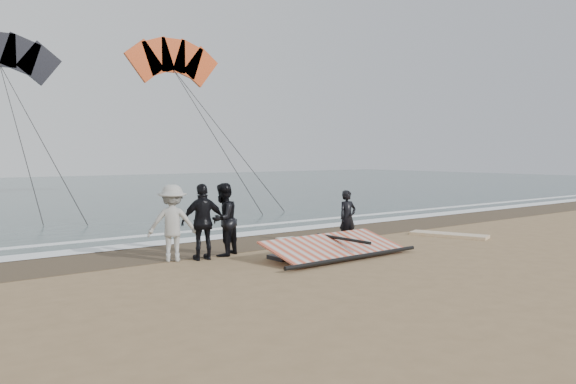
% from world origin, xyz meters
% --- Properties ---
extents(ground, '(120.00, 120.00, 0.00)m').
position_xyz_m(ground, '(0.00, 0.00, 0.00)').
color(ground, '#8C704C').
rests_on(ground, ground).
extents(sea, '(120.00, 54.00, 0.02)m').
position_xyz_m(sea, '(0.00, 33.00, 0.01)').
color(sea, '#233838').
rests_on(sea, ground).
extents(wet_sand, '(120.00, 2.80, 0.01)m').
position_xyz_m(wet_sand, '(0.00, 4.50, 0.01)').
color(wet_sand, '#4C3D2B').
rests_on(wet_sand, ground).
extents(foam_near, '(120.00, 0.90, 0.01)m').
position_xyz_m(foam_near, '(0.00, 5.90, 0.03)').
color(foam_near, white).
rests_on(foam_near, sea).
extents(foam_far, '(120.00, 0.45, 0.01)m').
position_xyz_m(foam_far, '(0.00, 7.60, 0.03)').
color(foam_far, white).
rests_on(foam_far, sea).
extents(man_main, '(0.62, 0.43, 1.61)m').
position_xyz_m(man_main, '(0.62, 2.35, 0.81)').
color(man_main, black).
rests_on(man_main, ground).
extents(board_white, '(1.52, 2.53, 0.10)m').
position_xyz_m(board_white, '(4.41, 1.57, 0.05)').
color(board_white, white).
rests_on(board_white, ground).
extents(board_cream, '(0.85, 2.42, 0.10)m').
position_xyz_m(board_cream, '(-0.45, 3.02, 0.05)').
color(board_cream, silver).
rests_on(board_cream, ground).
extents(trio_cluster, '(2.70, 1.27, 1.94)m').
position_xyz_m(trio_cluster, '(-3.98, 3.03, 0.96)').
color(trio_cluster, black).
rests_on(trio_cluster, ground).
extents(sail_rig, '(4.52, 1.95, 0.51)m').
position_xyz_m(sail_rig, '(-1.08, 1.26, 0.20)').
color(sail_rig, black).
rests_on(sail_rig, ground).
extents(kite_red, '(6.55, 5.63, 13.48)m').
position_xyz_m(kite_red, '(4.34, 21.29, 8.01)').
color(kite_red, '#DA4919').
rests_on(kite_red, ground).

